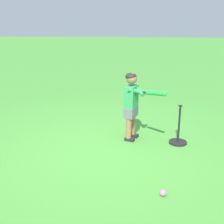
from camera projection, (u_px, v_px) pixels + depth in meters
ground_plane at (104, 152)px, 4.59m from camera, size 40.00×40.00×0.00m
child_batter at (133, 101)px, 4.83m from camera, size 0.60×0.63×1.08m
play_ball_far_right at (163, 193)px, 3.49m from camera, size 0.08×0.08×0.08m
batting_tee at (178, 137)px, 4.85m from camera, size 0.28×0.28×0.62m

